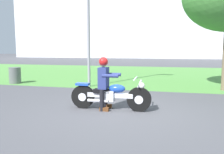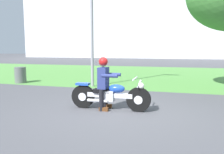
{
  "view_description": "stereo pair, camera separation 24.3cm",
  "coord_description": "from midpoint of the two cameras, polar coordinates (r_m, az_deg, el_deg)",
  "views": [
    {
      "loc": [
        1.14,
        -5.39,
        1.61
      ],
      "look_at": [
        -0.31,
        0.53,
        0.85
      ],
      "focal_mm": 36.46,
      "sensor_mm": 36.0,
      "label": 1
    },
    {
      "loc": [
        1.37,
        -5.33,
        1.61
      ],
      "look_at": [
        -0.31,
        0.53,
        0.85
      ],
      "focal_mm": 36.46,
      "sensor_mm": 36.0,
      "label": 2
    }
  ],
  "objects": [
    {
      "name": "grass_verge",
      "position": [
        14.76,
        8.75,
        0.76
      ],
      "size": [
        60.0,
        12.0,
        0.01
      ],
      "primitive_type": "cube",
      "color": "#549342",
      "rests_on": "ground"
    },
    {
      "name": "trash_can",
      "position": [
        11.56,
        -23.71,
        0.36
      ],
      "size": [
        0.53,
        0.53,
        0.75
      ],
      "primitive_type": "cylinder",
      "color": "#595E5B",
      "rests_on": "ground"
    },
    {
      "name": "rider_lead",
      "position": [
        5.99,
        -3.13,
        -0.54
      ],
      "size": [
        0.55,
        0.48,
        1.39
      ],
      "rotation": [
        0.0,
        0.0,
        0.02
      ],
      "color": "black",
      "rests_on": "ground"
    },
    {
      "name": "ground",
      "position": [
        5.73,
        0.52,
        -9.19
      ],
      "size": [
        120.0,
        120.0,
        0.0
      ],
      "primitive_type": "plane",
      "color": "#4C4C51"
    },
    {
      "name": "stadium_facade",
      "position": [
        42.66,
        10.32,
        15.03
      ],
      "size": [
        51.35,
        8.0,
        15.19
      ],
      "primitive_type": "cube",
      "color": "silver",
      "rests_on": "ground"
    },
    {
      "name": "motorcycle_lead",
      "position": [
        6.02,
        -1.56,
        -4.61
      ],
      "size": [
        2.16,
        0.66,
        0.87
      ],
      "rotation": [
        0.0,
        0.0,
        0.02
      ],
      "color": "black",
      "rests_on": "ground"
    }
  ]
}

